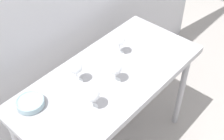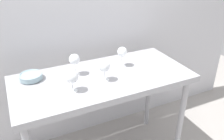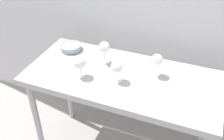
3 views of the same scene
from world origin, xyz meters
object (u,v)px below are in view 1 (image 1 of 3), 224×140
(wine_glass_far_right, at_px, (120,40))
(tasting_sheet_lower, at_px, (142,62))
(wine_glass_near_left, at_px, (92,95))
(tasting_sheet_upper, at_px, (138,39))
(wine_glass_near_center, at_px, (115,69))
(wine_glass_far_left, at_px, (76,68))
(tasting_bowl, at_px, (30,103))

(wine_glass_far_right, relative_size, tasting_sheet_lower, 0.74)
(wine_glass_near_left, distance_m, tasting_sheet_lower, 0.54)
(tasting_sheet_upper, bearing_deg, wine_glass_near_center, 161.18)
(wine_glass_far_left, distance_m, tasting_sheet_lower, 0.50)
(wine_glass_far_left, distance_m, tasting_sheet_upper, 0.65)
(wine_glass_near_left, bearing_deg, wine_glass_near_center, 9.88)
(wine_glass_near_center, distance_m, tasting_sheet_upper, 0.51)
(tasting_sheet_upper, xyz_separation_m, tasting_bowl, (-0.96, 0.08, 0.03))
(wine_glass_far_left, height_order, tasting_sheet_lower, wine_glass_far_left)
(wine_glass_far_left, relative_size, tasting_bowl, 1.02)
(tasting_sheet_upper, bearing_deg, wine_glass_far_left, 139.92)
(wine_glass_far_right, xyz_separation_m, tasting_bowl, (-0.73, 0.09, -0.10))
(wine_glass_near_left, bearing_deg, tasting_bowl, 129.18)
(wine_glass_far_left, bearing_deg, tasting_bowl, 168.64)
(wine_glass_far_right, xyz_separation_m, tasting_sheet_lower, (0.03, -0.18, -0.12))
(wine_glass_far_left, xyz_separation_m, tasting_sheet_lower, (0.44, -0.20, -0.13))
(wine_glass_far_right, bearing_deg, tasting_sheet_lower, -79.27)
(wine_glass_near_left, xyz_separation_m, wine_glass_far_left, (0.09, 0.23, 0.02))
(tasting_sheet_lower, bearing_deg, wine_glass_far_left, 178.32)
(wine_glass_far_left, height_order, tasting_bowl, wine_glass_far_left)
(wine_glass_near_left, relative_size, wine_glass_far_left, 0.92)
(tasting_sheet_lower, bearing_deg, wine_glass_far_right, 123.96)
(wine_glass_far_right, bearing_deg, tasting_bowl, 173.31)
(wine_glass_near_center, bearing_deg, wine_glass_far_left, 132.94)
(wine_glass_near_left, relative_size, wine_glass_far_right, 0.95)
(wine_glass_near_center, height_order, wine_glass_far_right, wine_glass_far_right)
(wine_glass_near_left, distance_m, tasting_bowl, 0.39)
(wine_glass_far_left, xyz_separation_m, tasting_bowl, (-0.33, 0.07, -0.10))
(wine_glass_far_left, bearing_deg, wine_glass_far_right, -2.81)
(wine_glass_far_left, relative_size, tasting_sheet_lower, 0.76)
(wine_glass_near_center, relative_size, wine_glass_far_left, 0.93)
(wine_glass_near_left, height_order, wine_glass_near_center, same)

